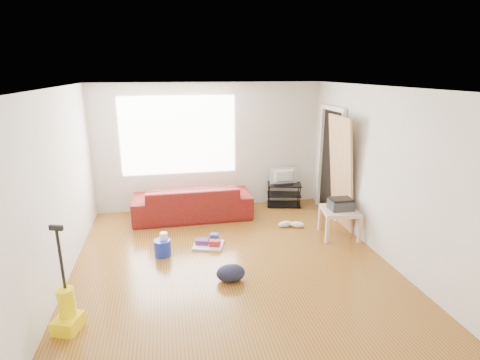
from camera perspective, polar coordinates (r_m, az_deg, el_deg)
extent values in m
cube|color=brown|center=(5.58, -1.16, -12.73)|extent=(4.50, 5.00, 0.01)
cube|color=white|center=(4.88, -1.33, 13.88)|extent=(4.50, 5.00, 0.01)
cube|color=beige|center=(7.49, -4.66, 5.06)|extent=(4.50, 0.01, 2.50)
cube|color=beige|center=(2.85, 8.03, -14.59)|extent=(4.50, 0.01, 2.50)
cube|color=beige|center=(5.20, -26.43, -1.70)|extent=(0.01, 5.00, 2.50)
cube|color=beige|center=(5.90, 20.80, 0.94)|extent=(0.01, 5.00, 2.50)
cube|color=white|center=(7.38, -9.34, 6.70)|extent=(2.20, 0.01, 1.50)
cube|color=white|center=(6.99, 14.99, 1.63)|extent=(0.06, 0.08, 2.00)
cube|color=white|center=(7.79, 12.10, 3.30)|extent=(0.06, 0.08, 2.00)
cube|color=white|center=(7.22, 14.02, 10.55)|extent=(0.06, 0.98, 0.08)
cube|color=black|center=(7.40, 13.71, 2.52)|extent=(0.01, 0.86, 1.98)
imported|color=#5C0A0D|center=(7.28, -7.18, -5.62)|extent=(2.21, 0.86, 0.65)
cube|color=black|center=(7.87, 6.66, -3.68)|extent=(0.76, 0.55, 0.02)
cube|color=black|center=(7.80, 6.71, -2.20)|extent=(0.76, 0.55, 0.02)
cube|color=black|center=(7.74, 6.77, -0.69)|extent=(0.76, 0.55, 0.02)
cylinder|color=black|center=(7.63, 4.46, -2.62)|extent=(0.02, 0.02, 0.47)
cylinder|color=black|center=(7.94, 4.40, -1.85)|extent=(0.02, 0.02, 0.47)
cylinder|color=black|center=(7.68, 9.11, -2.67)|extent=(0.02, 0.02, 0.47)
cylinder|color=black|center=(7.99, 8.87, -1.90)|extent=(0.02, 0.02, 0.47)
imported|color=black|center=(7.69, 6.81, 0.56)|extent=(0.57, 0.07, 0.33)
cube|color=#C9AF94|center=(6.50, 15.03, -4.57)|extent=(0.68, 0.68, 0.05)
cube|color=#C9AF94|center=(6.28, 13.16, -7.52)|extent=(0.05, 0.05, 0.43)
cube|color=#C9AF94|center=(6.76, 12.10, -5.72)|extent=(0.05, 0.05, 0.43)
cube|color=#C9AF94|center=(6.43, 17.79, -7.33)|extent=(0.05, 0.05, 0.43)
cube|color=#C9AF94|center=(6.90, 16.43, -5.58)|extent=(0.05, 0.05, 0.43)
cube|color=#2A2A2F|center=(6.46, 15.10, -3.68)|extent=(0.39, 0.30, 0.16)
cube|color=black|center=(6.43, 15.16, -2.85)|extent=(0.35, 0.26, 0.04)
cylinder|color=#172CAE|center=(5.94, -11.64, -11.17)|extent=(0.25, 0.25, 0.25)
cylinder|color=white|center=(5.89, -11.48, -9.46)|extent=(0.11, 0.11, 0.10)
cube|color=silver|center=(6.10, -4.84, -9.87)|extent=(0.55, 0.49, 0.04)
cube|color=#A71F28|center=(6.02, -3.88, -9.56)|extent=(0.19, 0.15, 0.09)
cube|color=#542267|center=(6.11, -5.78, -9.28)|extent=(0.24, 0.20, 0.07)
cube|color=#224F9D|center=(6.16, -3.92, -8.72)|extent=(0.16, 0.14, 0.13)
ellipsoid|color=black|center=(5.21, -1.41, -15.00)|extent=(0.40, 0.33, 0.21)
ellipsoid|color=silver|center=(6.82, 6.88, -6.69)|extent=(0.29, 0.17, 0.11)
ellipsoid|color=silver|center=(6.83, 8.64, -6.72)|extent=(0.29, 0.22, 0.11)
cube|color=#FFE007|center=(4.72, -24.71, -19.23)|extent=(0.33, 0.35, 0.16)
cylinder|color=#FFE007|center=(4.63, -24.95, -16.50)|extent=(0.18, 0.18, 0.31)
cylinder|color=black|center=(4.42, -25.64, -10.90)|extent=(0.03, 0.03, 0.67)
cube|color=black|center=(4.27, -26.23, -6.55)|extent=(0.15, 0.08, 0.05)
cube|color=#99643F|center=(7.10, 14.55, -6.65)|extent=(0.25, 0.80, 1.98)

